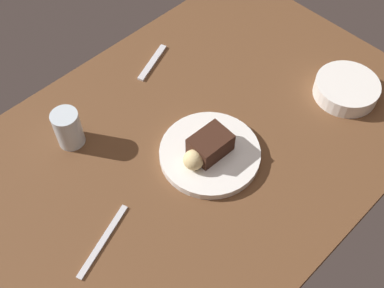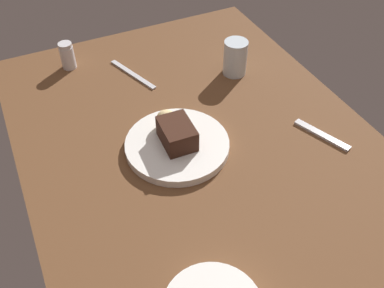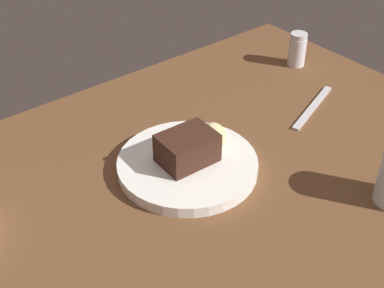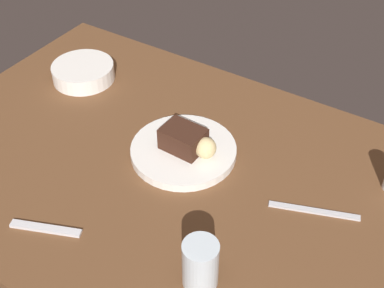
{
  "view_description": "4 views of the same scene",
  "coord_description": "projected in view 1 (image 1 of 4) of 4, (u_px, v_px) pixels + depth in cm",
  "views": [
    {
      "loc": [
        52.5,
        50.23,
        100.17
      ],
      "look_at": [
        4.68,
        1.52,
        5.51
      ],
      "focal_mm": 44.47,
      "sensor_mm": 36.0,
      "label": 1
    },
    {
      "loc": [
        -65.25,
        34.12,
        76.62
      ],
      "look_at": [
        -2.72,
        4.58,
        8.76
      ],
      "focal_mm": 40.48,
      "sensor_mm": 36.0,
      "label": 2
    },
    {
      "loc": [
        -41.99,
        -51.27,
        61.97
      ],
      "look_at": [
        3.23,
        5.12,
        8.85
      ],
      "focal_mm": 49.09,
      "sensor_mm": 36.0,
      "label": 3
    },
    {
      "loc": [
        52.98,
        -70.14,
        86.29
      ],
      "look_at": [
        6.14,
        4.35,
        8.86
      ],
      "focal_mm": 48.85,
      "sensor_mm": 36.0,
      "label": 4
    }
  ],
  "objects": [
    {
      "name": "chocolate_cake_slice",
      "position": [
        210.0,
        144.0,
        1.14
      ],
      "size": [
        9.93,
        7.55,
        5.43
      ],
      "primitive_type": "cube",
      "rotation": [
        0.0,
        0.0,
        6.24
      ],
      "color": "#381E14",
      "rests_on": "dessert_plate"
    },
    {
      "name": "side_bowl",
      "position": [
        346.0,
        89.0,
        1.28
      ],
      "size": [
        17.17,
        17.17,
        4.48
      ],
      "primitive_type": "cylinder",
      "color": "white",
      "rests_on": "dining_table"
    },
    {
      "name": "dessert_plate",
      "position": [
        210.0,
        153.0,
        1.17
      ],
      "size": [
        24.93,
        24.93,
        2.06
      ],
      "primitive_type": "cylinder",
      "color": "white",
      "rests_on": "dining_table"
    },
    {
      "name": "water_glass",
      "position": [
        68.0,
        128.0,
        1.16
      ],
      "size": [
        6.75,
        6.75,
        10.22
      ],
      "primitive_type": "cylinder",
      "color": "silver",
      "rests_on": "dining_table"
    },
    {
      "name": "bread_roll",
      "position": [
        194.0,
        160.0,
        1.11
      ],
      "size": [
        4.99,
        4.99,
        4.99
      ],
      "primitive_type": "sphere",
      "color": "#DBC184",
      "rests_on": "dessert_plate"
    },
    {
      "name": "butter_knife",
      "position": [
        103.0,
        241.0,
        1.04
      ],
      "size": [
        18.36,
        7.71,
        0.5
      ],
      "primitive_type": "cube",
      "rotation": [
        0.0,
        0.0,
        3.48
      ],
      "color": "silver",
      "rests_on": "dining_table"
    },
    {
      "name": "dining_table",
      "position": [
        201.0,
        139.0,
        1.23
      ],
      "size": [
        120.0,
        84.0,
        3.0
      ],
      "primitive_type": "cube",
      "color": "brown",
      "rests_on": "ground"
    },
    {
      "name": "dessert_spoon",
      "position": [
        152.0,
        62.0,
        1.36
      ],
      "size": [
        14.61,
        7.19,
        0.7
      ],
      "primitive_type": "cube",
      "rotation": [
        0.0,
        0.0,
        0.38
      ],
      "color": "silver",
      "rests_on": "dining_table"
    }
  ]
}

